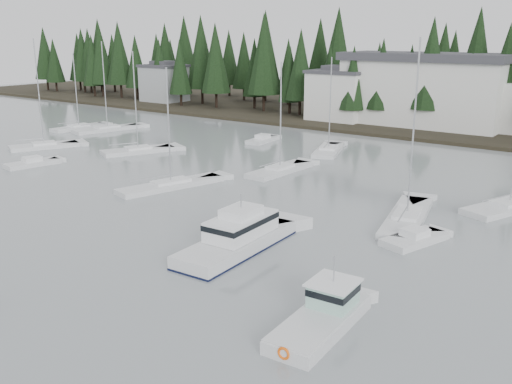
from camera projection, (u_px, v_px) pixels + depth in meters
far_shore_land at (481, 119)px, 97.82m from camera, size 240.00×54.00×1.00m
conifer_treeline at (461, 127)px, 89.28m from camera, size 200.00×22.00×20.00m
house_west at (339, 94)px, 92.86m from camera, size 9.54×7.42×8.75m
house_far_west at (164, 82)px, 118.42m from camera, size 8.48×7.42×8.25m
harbor_inn at (438, 91)px, 86.57m from camera, size 29.50×11.50×10.90m
cabin_cruiser_center at (238, 240)px, 38.81m from camera, size 3.73×10.60×4.49m
lobster_boat_teal at (323, 318)px, 28.59m from camera, size 2.93×7.31×3.99m
sailboat_0 at (509, 208)px, 47.95m from camera, size 6.09×10.01×13.64m
sailboat_1 at (407, 219)px, 44.98m from camera, size 5.02×11.30×14.55m
sailboat_2 at (280, 172)px, 60.54m from camera, size 2.94×9.08×12.04m
sailboat_4 at (138, 152)px, 70.50m from camera, size 6.35×9.25×12.79m
sailboat_7 at (44, 147)px, 73.33m from camera, size 6.09×8.82×14.19m
sailboat_8 at (79, 129)px, 87.61m from camera, size 3.06×8.90×11.88m
sailboat_9 at (329, 152)px, 70.68m from camera, size 5.40×9.05×12.06m
sailboat_11 at (171, 187)px, 54.54m from camera, size 5.12×10.99×11.82m
sailboat_12 at (108, 130)px, 86.31m from camera, size 4.81×10.74×13.66m
runabout_0 at (33, 165)px, 63.49m from camera, size 3.13×6.12×1.42m
runabout_1 at (414, 241)px, 40.22m from camera, size 3.62×5.57×1.42m
runabout_3 at (263, 141)px, 77.42m from camera, size 2.66×5.86×1.42m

